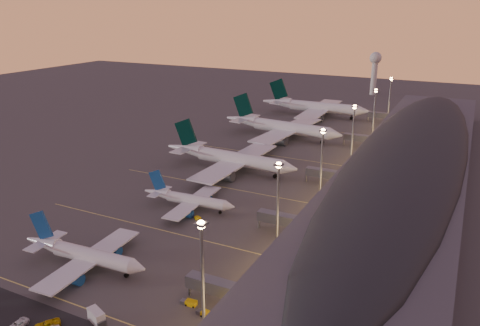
% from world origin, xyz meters
% --- Properties ---
extents(ground, '(700.00, 700.00, 0.00)m').
position_xyz_m(ground, '(0.00, 0.00, 0.00)').
color(ground, '#413E3C').
extents(airliner_narrow_south, '(38.59, 34.49, 13.79)m').
position_xyz_m(airliner_narrow_south, '(-5.74, -31.39, 3.56)').
color(airliner_narrow_south, silver).
rests_on(airliner_narrow_south, ground).
extents(airliner_narrow_north, '(34.41, 30.76, 12.30)m').
position_xyz_m(airliner_narrow_north, '(-1.50, 12.79, 3.18)').
color(airliner_narrow_north, silver).
rests_on(airliner_narrow_north, ground).
extents(airliner_wide_near, '(61.66, 56.12, 19.74)m').
position_xyz_m(airliner_wide_near, '(-7.67, 53.94, 5.08)').
color(airliner_wide_near, silver).
rests_on(airliner_wide_near, ground).
extents(airliner_wide_mid, '(67.01, 61.35, 21.43)m').
position_xyz_m(airliner_wide_mid, '(-7.17, 111.42, 5.52)').
color(airliner_wide_mid, silver).
rests_on(airliner_wide_mid, ground).
extents(airliner_wide_far, '(68.39, 62.06, 21.95)m').
position_xyz_m(airliner_wide_far, '(-7.67, 167.80, 5.65)').
color(airliner_wide_far, silver).
rests_on(airliner_wide_far, ground).
extents(terminal_building, '(56.35, 255.00, 17.46)m').
position_xyz_m(terminal_building, '(61.84, 72.47, 8.78)').
color(terminal_building, '#48484D').
rests_on(terminal_building, ground).
extents(light_masts, '(2.20, 217.20, 25.90)m').
position_xyz_m(light_masts, '(36.00, 65.00, 17.55)').
color(light_masts, slate).
rests_on(light_masts, ground).
extents(radar_tower, '(9.00, 9.00, 32.50)m').
position_xyz_m(radar_tower, '(10.00, 260.00, 21.87)').
color(radar_tower, silver).
rests_on(radar_tower, ground).
extents(lane_markings, '(90.00, 180.36, 0.00)m').
position_xyz_m(lane_markings, '(0.00, 40.00, 0.01)').
color(lane_markings, '#D8C659').
rests_on(lane_markings, ground).
extents(baggage_tug_a, '(3.99, 1.92, 1.16)m').
position_xyz_m(baggage_tug_a, '(28.02, -33.27, 0.53)').
color(baggage_tug_a, '#D2A506').
rests_on(baggage_tug_a, ground).
extents(baggage_tug_b, '(4.15, 2.10, 1.19)m').
position_xyz_m(baggage_tug_b, '(33.40, -35.17, 0.54)').
color(baggage_tug_b, '#D2A506').
rests_on(baggage_tug_b, ground).
extents(baggage_tug_c, '(3.50, 2.37, 0.97)m').
position_xyz_m(baggage_tug_c, '(5.70, 6.51, 0.44)').
color(baggage_tug_c, '#D2A506').
rests_on(baggage_tug_c, ground).
extents(catering_truck_a, '(5.59, 3.77, 2.94)m').
position_xyz_m(catering_truck_a, '(13.68, -47.63, 1.37)').
color(catering_truck_a, silver).
rests_on(catering_truck_a, ground).
extents(baggage_tug_d, '(4.05, 1.92, 1.18)m').
position_xyz_m(baggage_tug_d, '(25.38, -23.43, 0.54)').
color(baggage_tug_d, '#D2A506').
rests_on(baggage_tug_d, ground).
extents(service_van_c, '(2.46, 4.99, 1.36)m').
position_xyz_m(service_van_c, '(-0.39, -56.51, 0.68)').
color(service_van_c, silver).
rests_on(service_van_c, ground).
extents(service_van_d, '(5.31, 6.15, 1.57)m').
position_xyz_m(service_van_d, '(5.33, -53.87, 0.79)').
color(service_van_d, '#D2A506').
rests_on(service_van_d, ground).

